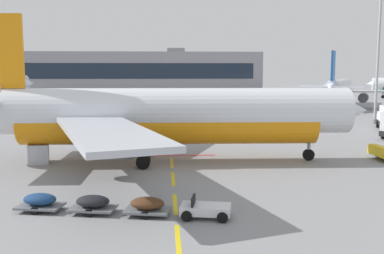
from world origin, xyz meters
The scene contains 8 objects.
ground centered at (40.00, 40.00, 0.00)m, with size 400.00×400.00×0.00m, color gray.
apron_paint_markings centered at (18.00, 36.63, 0.00)m, with size 8.00×94.47×0.01m.
airliner_foreground centered at (17.21, 19.41, 3.95)m, with size 34.73×34.62×12.20m.
airliner_mid_left centered at (54.55, 75.05, 3.66)m, with size 29.15×30.78×11.31m.
baggage_train centered at (15.04, 5.62, 0.53)m, with size 11.67×3.63×1.14m.
uld_cargo_container centered at (6.98, 19.31, 0.80)m, with size 1.88×1.84×1.60m.
apron_light_mast_far centered at (47.95, 44.84, 16.12)m, with size 1.80×1.80×26.07m.
terminal_satellite centered at (9.37, 137.54, 6.89)m, with size 80.31×22.64×15.34m.
Camera 1 is at (17.44, -17.53, 7.63)m, focal length 41.52 mm.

